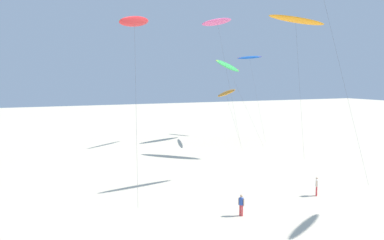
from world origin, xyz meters
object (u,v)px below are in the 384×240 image
(person_near_left, at_px, (317,186))
(flying_kite_8, at_px, (249,58))
(flying_kite_2, at_px, (217,22))
(flying_kite_5, at_px, (226,93))
(person_near_right, at_px, (241,204))
(flying_kite_3, at_px, (134,21))
(flying_kite_6, at_px, (296,20))
(flying_kite_0, at_px, (228,66))

(person_near_left, bearing_deg, flying_kite_8, 66.62)
(flying_kite_2, height_order, flying_kite_5, flying_kite_2)
(flying_kite_2, xyz_separation_m, person_near_right, (-13.89, -30.52, -18.54))
(flying_kite_3, distance_m, flying_kite_6, 26.40)
(flying_kite_5, bearing_deg, flying_kite_6, -71.59)
(flying_kite_0, bearing_deg, flying_kite_5, -123.81)
(flying_kite_5, height_order, person_near_left, flying_kite_5)
(flying_kite_6, relative_size, person_near_right, 11.81)
(flying_kite_2, distance_m, person_near_left, 34.79)
(flying_kite_3, relative_size, flying_kite_5, 1.35)
(flying_kite_2, relative_size, person_near_left, 12.25)
(flying_kite_0, relative_size, flying_kite_6, 0.71)
(flying_kite_6, xyz_separation_m, person_near_right, (-19.25, -18.01, -17.46))
(flying_kite_2, relative_size, flying_kite_8, 1.40)
(flying_kite_0, height_order, flying_kite_5, flying_kite_0)
(flying_kite_2, height_order, flying_kite_8, flying_kite_2)
(flying_kite_0, height_order, person_near_left, flying_kite_0)
(flying_kite_3, xyz_separation_m, person_near_left, (14.31, -7.87, -14.58))
(flying_kite_0, bearing_deg, flying_kite_8, 30.18)
(flying_kite_2, relative_size, flying_kite_3, 1.28)
(flying_kite_5, bearing_deg, person_near_left, -102.86)
(flying_kite_8, bearing_deg, person_near_right, -123.13)
(flying_kite_6, height_order, person_near_right, flying_kite_6)
(flying_kite_3, bearing_deg, person_near_right, -59.45)
(flying_kite_0, distance_m, flying_kite_3, 32.83)
(flying_kite_8, bearing_deg, flying_kite_2, -148.09)
(person_near_right, bearing_deg, flying_kite_3, 120.55)
(person_near_right, bearing_deg, flying_kite_5, 63.00)
(flying_kite_0, xyz_separation_m, flying_kite_6, (2.03, -14.87, 5.77))
(flying_kite_2, height_order, flying_kite_6, flying_kite_2)
(flying_kite_6, distance_m, person_near_left, 26.19)
(flying_kite_3, distance_m, flying_kite_8, 40.38)
(flying_kite_3, xyz_separation_m, flying_kite_5, (20.81, 20.57, -7.39))
(flying_kite_0, relative_size, flying_kite_3, 0.86)
(flying_kite_6, height_order, flying_kite_8, flying_kite_6)
(flying_kite_0, bearing_deg, flying_kite_2, -144.72)
(person_near_left, height_order, person_near_right, person_near_left)
(flying_kite_0, xyz_separation_m, flying_kite_5, (-1.95, -2.91, -4.49))
(flying_kite_8, height_order, person_near_left, flying_kite_8)
(flying_kite_2, height_order, flying_kite_3, flying_kite_2)
(flying_kite_2, xyz_separation_m, flying_kite_3, (-19.43, -21.13, -3.95))
(flying_kite_8, distance_m, person_near_right, 46.01)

